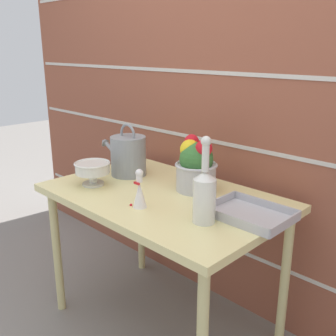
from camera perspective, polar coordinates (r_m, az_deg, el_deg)
ground_plane at (r=2.24m, az=-0.70°, el=-21.76°), size 12.00×12.00×0.00m
brick_wall at (r=2.11m, az=8.16°, el=8.65°), size 3.60×0.08×2.20m
patio_table at (r=1.89m, az=-0.77°, el=-5.90°), size 1.13×0.72×0.74m
watering_can at (r=2.12m, az=-5.83°, el=1.86°), size 0.33×0.19×0.28m
crystal_pedestal_bowl at (r=1.99m, az=-10.90°, el=-0.18°), size 0.18×0.18×0.12m
flower_planter at (r=1.88m, az=4.06°, el=0.41°), size 0.20×0.20×0.26m
glass_decanter at (r=1.54m, az=5.32°, el=-3.69°), size 0.09×0.09×0.35m
figurine_vase at (r=1.69m, az=-4.14°, el=-3.48°), size 0.06×0.06×0.17m
wire_tray at (r=1.65m, az=11.79°, el=-6.64°), size 0.33×0.24×0.04m
fallen_petal at (r=1.73m, az=-5.40°, el=-5.36°), size 0.01×0.01×0.01m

